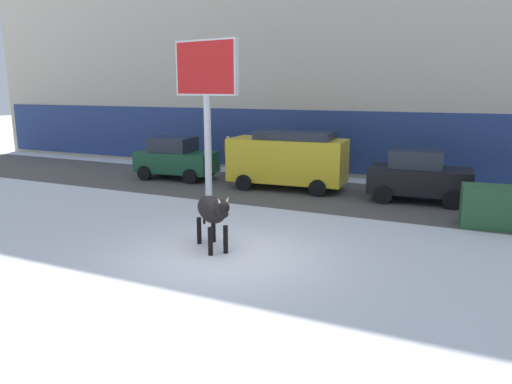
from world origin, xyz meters
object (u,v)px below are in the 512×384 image
car_yellow_van (288,158)px  pedestrian_by_cars (228,153)px  dumpster (492,207)px  cow_black (212,211)px  car_black_hatchback (419,176)px  billboard (206,78)px  car_darkgreen_hatchback (176,158)px  pedestrian_near_billboard (331,160)px

car_yellow_van → pedestrian_by_cars: size_ratio=2.73×
pedestrian_by_cars → dumpster: size_ratio=1.02×
pedestrian_by_cars → cow_black: bearing=-63.3°
car_black_hatchback → dumpster: (2.39, -2.49, -0.33)m
pedestrian_by_cars → dumpster: 12.74m
billboard → dumpster: 9.77m
cow_black → dumpster: (6.35, 5.25, -0.39)m
car_darkgreen_hatchback → pedestrian_by_cars: size_ratio=2.09×
car_yellow_van → pedestrian_near_billboard: bearing=69.8°
pedestrian_by_cars → car_darkgreen_hatchback: bearing=-113.4°
car_black_hatchback → billboard: bearing=-151.7°
car_black_hatchback → car_darkgreen_hatchback: bearing=179.9°
pedestrian_near_billboard → pedestrian_by_cars: (-5.17, 0.00, 0.00)m
pedestrian_near_billboard → dumpster: (6.45, -5.23, -0.28)m
car_black_hatchback → pedestrian_by_cars: bearing=163.5°
cow_black → pedestrian_by_cars: size_ratio=0.97×
car_darkgreen_hatchback → car_yellow_van: car_yellow_van is taller
cow_black → car_black_hatchback: size_ratio=0.47×
pedestrian_by_cars → billboard: bearing=-67.2°
billboard → car_yellow_van: (1.55, 3.61, -3.07)m
car_darkgreen_hatchback → pedestrian_near_billboard: size_ratio=2.09×
pedestrian_by_cars → dumpster: bearing=-24.2°
car_darkgreen_hatchback → dumpster: size_ratio=2.13×
car_darkgreen_hatchback → pedestrian_near_billboard: 6.90m
cow_black → dumpster: size_ratio=0.99×
car_darkgreen_hatchback → car_black_hatchback: 10.40m
car_black_hatchback → car_yellow_van: bearing=179.2°
car_black_hatchback → pedestrian_near_billboard: size_ratio=2.09×
car_black_hatchback → dumpster: bearing=-46.2°
car_darkgreen_hatchback → pedestrian_by_cars: 2.97m
car_darkgreen_hatchback → billboard: bearing=-42.9°
car_darkgreen_hatchback → dumpster: car_darkgreen_hatchback is taller
car_yellow_van → dumpster: 7.88m
car_darkgreen_hatchback → car_black_hatchback: same height
cow_black → car_black_hatchback: 8.69m
car_darkgreen_hatchback → dumpster: bearing=-11.1°
cow_black → pedestrian_near_billboard: 10.47m
car_darkgreen_hatchback → pedestrian_by_cars: car_darkgreen_hatchback is taller
car_darkgreen_hatchback → car_yellow_van: (5.36, 0.06, 0.32)m
car_yellow_van → dumpster: car_yellow_van is taller
dumpster → car_black_hatchback: bearing=133.8°
car_yellow_van → dumpster: size_ratio=2.78×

